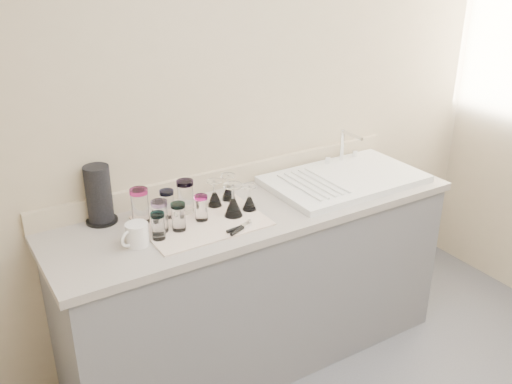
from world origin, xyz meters
TOP-DOWN VIEW (x-y plane):
  - room_envelope at (0.00, 0.00)m, footprint 3.54×3.50m
  - counter_unit at (0.00, 1.20)m, footprint 2.06×0.62m
  - sink_unit at (0.55, 1.20)m, footprint 0.82×0.50m
  - dish_towel at (-0.31, 1.19)m, footprint 0.55×0.42m
  - tumbler_teal at (-0.55, 1.31)m, footprint 0.08×0.08m
  - tumbler_cyan at (-0.42, 1.30)m, footprint 0.07×0.07m
  - tumbler_purple at (-0.33, 1.30)m, footprint 0.08×0.08m
  - tumbler_magenta at (-0.51, 1.19)m, footprint 0.07×0.07m
  - tumbler_blue at (-0.43, 1.16)m, footprint 0.06×0.06m
  - tumbler_lavender at (-0.30, 1.19)m, footprint 0.06×0.06m
  - tumbler_extra at (-0.54, 1.13)m, footprint 0.06×0.06m
  - goblet_back_left at (-0.18, 1.29)m, footprint 0.07×0.07m
  - goblet_back_right at (-0.09, 1.32)m, footprint 0.07×0.07m
  - goblet_front_left at (-0.16, 1.15)m, footprint 0.09×0.09m
  - goblet_front_right at (-0.06, 1.17)m, footprint 0.07×0.07m
  - can_opener at (-0.20, 1.01)m, footprint 0.13×0.07m
  - white_mug at (-0.64, 1.14)m, footprint 0.15×0.13m
  - paper_towel_roll at (-0.70, 1.43)m, footprint 0.15×0.15m

SIDE VIEW (x-z plane):
  - counter_unit at x=0.00m, z-range 0.00..0.90m
  - dish_towel at x=-0.31m, z-range 0.90..0.91m
  - can_opener at x=-0.20m, z-range 0.91..0.92m
  - sink_unit at x=0.55m, z-range 0.81..1.03m
  - goblet_front_right at x=-0.06m, z-range 0.89..1.01m
  - white_mug at x=-0.64m, z-range 0.90..1.00m
  - goblet_back_right at x=-0.09m, z-range 0.89..1.02m
  - goblet_back_left at x=-0.18m, z-range 0.89..1.02m
  - goblet_front_left at x=-0.16m, z-range 0.88..1.04m
  - tumbler_lavender at x=-0.30m, z-range 0.91..1.03m
  - tumbler_extra at x=-0.54m, z-range 0.91..1.03m
  - tumbler_blue at x=-0.43m, z-range 0.91..1.04m
  - tumbler_cyan at x=-0.42m, z-range 0.91..1.04m
  - tumbler_magenta at x=-0.51m, z-range 0.91..1.05m
  - tumbler_purple at x=-0.33m, z-range 0.91..1.07m
  - tumbler_teal at x=-0.55m, z-range 0.91..1.07m
  - paper_towel_roll at x=-0.70m, z-range 0.90..1.17m
  - room_envelope at x=0.00m, z-range 0.30..2.82m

